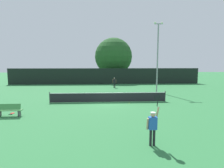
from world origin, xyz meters
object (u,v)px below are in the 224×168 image
player_serving (153,124)px  parked_car_mid (113,76)px  parked_car_near (89,77)px  large_tree (113,57)px  tennis_ball (129,103)px  courtside_bench (9,110)px  spare_racket (12,113)px  player_receiving (114,82)px  light_pole (158,53)px

player_serving → parked_car_mid: 33.73m
player_serving → parked_car_near: size_ratio=0.56×
large_tree → tennis_ball: bearing=-89.7°
tennis_ball → parked_car_mid: size_ratio=0.02×
courtside_bench → large_tree: size_ratio=0.19×
player_serving → courtside_bench: player_serving is taller
spare_racket → player_receiving: bearing=58.0°
player_serving → player_receiving: player_serving is taller
light_pole → large_tree: bearing=107.7°
spare_racket → parked_car_mid: size_ratio=0.12×
light_pole → parked_car_near: 19.63m
large_tree → parked_car_mid: large_tree is taller
spare_racket → courtside_bench: (0.14, -0.73, 0.46)m
player_receiving → spare_racket: bearing=58.0°
player_receiving → large_tree: 11.38m
spare_racket → courtside_bench: size_ratio=0.29×
player_receiving → spare_racket: size_ratio=3.04×
parked_car_near → parked_car_mid: same height
light_pole → spare_racket: bearing=-146.3°
large_tree → parked_car_mid: size_ratio=2.12×
courtside_bench → parked_car_near: 26.62m
tennis_ball → spare_racket: 9.93m
player_serving → player_receiving: 20.00m
player_receiving → large_tree: large_tree is taller
player_receiving → light_pole: (5.37, -4.66, 4.21)m
player_serving → large_tree: large_tree is taller
parked_car_near → parked_car_mid: 5.91m
player_serving → spare_racket: size_ratio=4.72×
player_serving → light_pole: light_pole is taller
parked_car_near → player_serving: bearing=-87.1°
parked_car_near → parked_car_mid: (5.46, 2.26, 0.00)m
player_serving → spare_racket: player_serving is taller
tennis_ball → large_tree: size_ratio=0.01×
courtside_bench → player_receiving: bearing=59.7°
courtside_bench → player_serving: bearing=-29.4°
courtside_bench → parked_car_near: parked_car_near is taller
spare_racket → light_pole: (14.21, 9.46, 5.14)m
tennis_ball → spare_racket: tennis_ball is taller
parked_car_mid → courtside_bench: bearing=-114.2°
player_receiving → courtside_bench: bearing=59.7°
courtside_bench → parked_car_mid: bearing=72.0°
large_tree → courtside_bench: bearing=-110.0°
courtside_bench → light_pole: bearing=35.9°
tennis_ball → parked_car_mid: 24.99m
player_receiving → tennis_ball: 11.31m
courtside_bench → large_tree: bearing=70.0°
spare_racket → large_tree: (9.37, 24.64, 5.26)m
player_receiving → large_tree: (0.53, 10.51, 4.33)m
tennis_ball → courtside_bench: (-9.36, -3.61, 0.45)m
courtside_bench → large_tree: large_tree is taller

